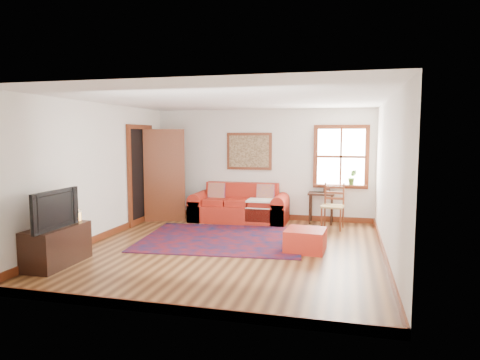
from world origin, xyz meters
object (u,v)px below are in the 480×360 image
(red_ottoman, at_px, (305,240))
(side_table, at_px, (321,198))
(red_leather_sofa, at_px, (240,209))
(ladder_back_chair, at_px, (333,204))
(media_cabinet, at_px, (57,246))

(red_ottoman, xyz_separation_m, side_table, (0.11, 2.36, 0.37))
(red_leather_sofa, xyz_separation_m, side_table, (1.78, 0.20, 0.27))
(red_leather_sofa, bearing_deg, ladder_back_chair, -7.83)
(side_table, relative_size, media_cabinet, 0.64)
(red_leather_sofa, xyz_separation_m, red_ottoman, (1.67, -2.16, -0.10))
(red_ottoman, bearing_deg, red_leather_sofa, 131.13)
(red_leather_sofa, distance_m, side_table, 1.81)
(red_leather_sofa, height_order, ladder_back_chair, ladder_back_chair)
(red_leather_sofa, height_order, side_table, red_leather_sofa)
(media_cabinet, bearing_deg, side_table, 48.19)
(red_leather_sofa, relative_size, red_ottoman, 3.35)
(media_cabinet, bearing_deg, ladder_back_chair, 42.48)
(ladder_back_chair, height_order, media_cabinet, ladder_back_chair)
(side_table, height_order, ladder_back_chair, ladder_back_chair)
(side_table, height_order, media_cabinet, side_table)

